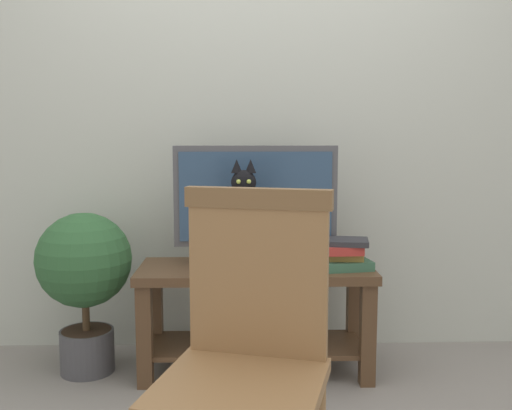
{
  "coord_description": "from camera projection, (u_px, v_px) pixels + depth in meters",
  "views": [
    {
      "loc": [
        -0.08,
        -2.26,
        1.19
      ],
      "look_at": [
        -0.02,
        0.5,
        0.84
      ],
      "focal_mm": 41.38,
      "sensor_mm": 36.0,
      "label": 1
    }
  ],
  "objects": [
    {
      "name": "potted_plant",
      "position": [
        84.0,
        273.0,
        2.87
      ],
      "size": [
        0.46,
        0.46,
        0.8
      ],
      "color": "#47474C",
      "rests_on": "ground"
    },
    {
      "name": "media_box",
      "position": [
        244.0,
        261.0,
        2.81
      ],
      "size": [
        0.38,
        0.24,
        0.08
      ],
      "color": "#BCBCC1",
      "rests_on": "tv_stand"
    },
    {
      "name": "wooden_chair",
      "position": [
        248.0,
        342.0,
        1.68
      ],
      "size": [
        0.55,
        0.55,
        1.02
      ],
      "color": "olive",
      "rests_on": "ground"
    },
    {
      "name": "back_wall",
      "position": [
        257.0,
        91.0,
        3.19
      ],
      "size": [
        7.0,
        0.12,
        2.8
      ],
      "primitive_type": "cube",
      "color": "#B7BCB2",
      "rests_on": "ground"
    },
    {
      "name": "book_stack",
      "position": [
        345.0,
        254.0,
        2.82
      ],
      "size": [
        0.26,
        0.21,
        0.14
      ],
      "color": "#38664C",
      "rests_on": "tv_stand"
    },
    {
      "name": "cat",
      "position": [
        244.0,
        219.0,
        2.77
      ],
      "size": [
        0.21,
        0.34,
        0.45
      ],
      "color": "black",
      "rests_on": "media_box"
    },
    {
      "name": "tv_stand",
      "position": [
        256.0,
        300.0,
        2.89
      ],
      "size": [
        1.14,
        0.45,
        0.53
      ],
      "color": "#513823",
      "rests_on": "ground"
    },
    {
      "name": "tv",
      "position": [
        255.0,
        202.0,
        2.89
      ],
      "size": [
        0.8,
        0.2,
        0.58
      ],
      "color": "#4C4C51",
      "rests_on": "tv_stand"
    }
  ]
}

